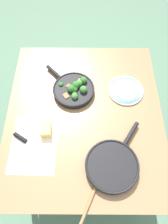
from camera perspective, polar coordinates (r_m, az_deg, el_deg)
name	(u,v)px	position (r m, az deg, el deg)	size (l,w,h in m)	color
ground_plane	(84,150)	(1.88, 0.00, -10.80)	(14.00, 14.00, 0.00)	#51755B
dining_table_red	(84,120)	(1.28, 0.00, -2.18)	(1.08, 0.94, 0.73)	olive
skillet_broccoli	(73,89)	(1.26, -3.07, 6.54)	(0.33, 0.32, 0.08)	black
skillet_eggs	(112,165)	(1.08, 7.90, -14.88)	(0.39, 0.31, 0.05)	black
wooden_spoon	(93,192)	(1.06, 2.71, -21.84)	(0.39, 0.20, 0.02)	#996B42
parchment_sheet	(34,143)	(1.16, -14.09, -8.56)	(0.36, 0.26, 0.00)	silver
grater_knife	(27,143)	(1.16, -15.89, -8.40)	(0.17, 0.24, 0.02)	silver
cheese_block	(45,129)	(1.15, -10.97, -4.88)	(0.09, 0.06, 0.05)	#E0C15B
dinner_plate_stack	(125,90)	(1.30, 11.72, 6.27)	(0.23, 0.23, 0.03)	silver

